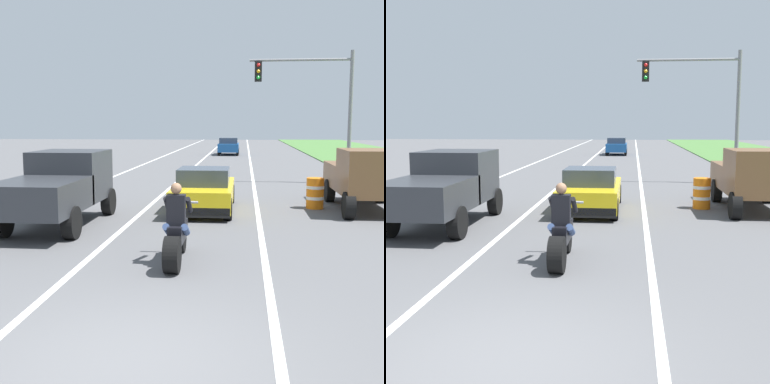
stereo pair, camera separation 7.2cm
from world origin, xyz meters
TOP-DOWN VIEW (x-y plane):
  - ground_plane at (0.00, 0.00)m, footprint 160.00×160.00m
  - lane_stripe_left_solid at (-5.40, 20.00)m, footprint 0.14×120.00m
  - lane_stripe_right_solid at (1.80, 20.00)m, footprint 0.14×120.00m
  - lane_stripe_centre_dashed at (-1.80, 20.00)m, footprint 0.14×120.00m
  - motorcycle_with_rider at (0.05, 4.17)m, footprint 0.70×2.21m
  - sports_car_yellow at (0.11, 10.42)m, footprint 1.84×4.30m
  - pickup_truck_left_lane_dark_grey at (-3.61, 7.69)m, footprint 2.02×4.80m
  - pickup_truck_right_shoulder_brown at (5.25, 11.10)m, footprint 2.02×4.80m
  - traffic_light_mast_near at (4.68, 18.37)m, footprint 4.67×0.34m
  - construction_barrel_nearest at (3.67, 11.20)m, footprint 0.58×0.58m
  - distant_car_far_ahead at (-0.02, 39.28)m, footprint 1.80×4.00m

SIDE VIEW (x-z plane):
  - ground_plane at x=0.00m, z-range 0.00..0.00m
  - lane_stripe_left_solid at x=-5.40m, z-range 0.00..0.01m
  - lane_stripe_right_solid at x=1.80m, z-range 0.00..0.01m
  - lane_stripe_centre_dashed at x=-1.80m, z-range 0.00..0.01m
  - construction_barrel_nearest at x=3.67m, z-range 0.00..1.00m
  - motorcycle_with_rider at x=0.05m, z-range -0.22..1.40m
  - sports_car_yellow at x=0.11m, z-range -0.05..1.31m
  - distant_car_far_ahead at x=-0.02m, z-range 0.02..1.52m
  - pickup_truck_left_lane_dark_grey at x=-3.61m, z-range 0.12..2.10m
  - pickup_truck_right_shoulder_brown at x=5.25m, z-range 0.12..2.10m
  - traffic_light_mast_near at x=4.68m, z-range 1.00..7.00m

